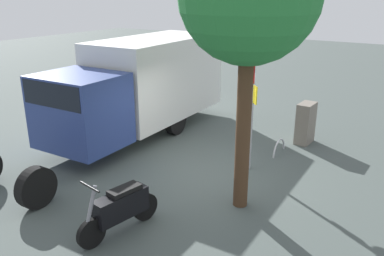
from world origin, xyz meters
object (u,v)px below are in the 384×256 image
motorcycle (121,207)px  stop_sign (253,93)px  bike_rack_hoop (279,153)px  utility_cabinet (306,123)px  box_truck_near (140,84)px

motorcycle → stop_sign: stop_sign is taller
stop_sign → bike_rack_hoop: size_ratio=3.53×
stop_sign → utility_cabinet: stop_sign is taller
box_truck_near → motorcycle: bearing=34.0°
motorcycle → box_truck_near: bearing=-134.2°
box_truck_near → bike_rack_hoop: size_ratio=10.12×
bike_rack_hoop → box_truck_near: bearing=-79.3°
stop_sign → utility_cabinet: bearing=167.0°
box_truck_near → utility_cabinet: size_ratio=7.02×
box_truck_near → bike_rack_hoop: 4.67m
box_truck_near → motorcycle: box_truck_near is taller
bike_rack_hoop → utility_cabinet: bearing=164.6°
utility_cabinet → bike_rack_hoop: bearing=-15.4°
motorcycle → utility_cabinet: 6.65m
motorcycle → utility_cabinet: bearing=177.9°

